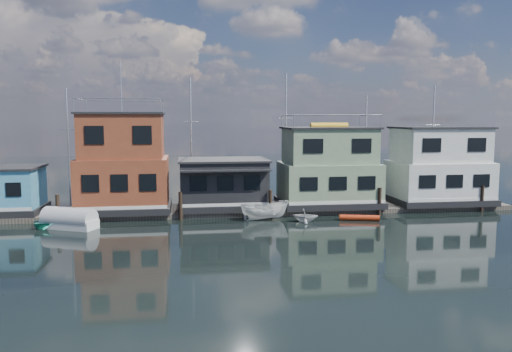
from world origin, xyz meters
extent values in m
plane|color=black|center=(0.00, 0.00, 0.00)|extent=(160.00, 160.00, 0.00)
cube|color=#595147|center=(0.00, 12.00, 0.20)|extent=(48.00, 5.00, 0.40)
cube|color=black|center=(-18.00, 12.00, 0.65)|extent=(6.40, 4.90, 0.50)
cube|color=black|center=(-8.50, 12.00, 0.65)|extent=(7.40, 5.90, 0.50)
cube|color=brown|center=(-8.50, 12.00, 2.77)|extent=(7.00, 5.50, 3.74)
cube|color=brown|center=(-8.50, 12.00, 6.37)|extent=(6.30, 4.95, 3.46)
cube|color=black|center=(-8.50, 12.00, 8.18)|extent=(6.65, 5.23, 0.16)
cylinder|color=silver|center=(-8.50, 12.00, 10.26)|extent=(0.08, 0.08, 4.00)
cube|color=black|center=(-0.50, 12.00, 0.65)|extent=(7.40, 5.40, 0.50)
cube|color=black|center=(-0.50, 12.00, 2.60)|extent=(7.00, 5.00, 3.40)
cube|color=black|center=(-0.50, 12.00, 4.38)|extent=(7.30, 5.30, 0.16)
cube|color=black|center=(-0.50, 9.20, 3.79)|extent=(7.00, 1.20, 0.12)
cube|color=black|center=(8.50, 12.00, 0.65)|extent=(8.40, 5.90, 0.50)
cube|color=gray|center=(8.50, 12.00, 2.46)|extent=(8.00, 5.50, 3.12)
cube|color=gray|center=(8.50, 12.00, 5.46)|extent=(7.20, 4.95, 2.88)
cube|color=black|center=(8.50, 12.00, 6.98)|extent=(7.60, 5.23, 0.16)
cylinder|color=yellow|center=(8.50, 12.00, 7.15)|extent=(3.20, 0.56, 0.56)
cube|color=black|center=(18.50, 12.00, 0.65)|extent=(8.40, 5.90, 0.50)
cube|color=white|center=(18.50, 12.00, 2.46)|extent=(8.00, 5.50, 3.12)
cube|color=white|center=(18.50, 12.00, 5.46)|extent=(7.20, 4.95, 2.88)
cube|color=black|center=(18.50, 12.00, 6.98)|extent=(7.60, 5.23, 0.16)
cylinder|color=#2D2116|center=(-13.00, 9.20, 1.10)|extent=(0.28, 0.28, 2.20)
cylinder|color=#2D2116|center=(-4.00, 9.20, 1.10)|extent=(0.28, 0.28, 2.20)
cylinder|color=#2D2116|center=(3.00, 9.20, 1.10)|extent=(0.28, 0.28, 2.20)
cylinder|color=#2D2116|center=(12.00, 9.20, 1.10)|extent=(0.28, 0.28, 2.20)
cylinder|color=#2D2116|center=(21.00, 9.20, 1.10)|extent=(0.28, 0.28, 2.20)
cylinder|color=silver|center=(-14.00, 18.00, 5.25)|extent=(0.16, 0.16, 10.50)
cylinder|color=silver|center=(-14.00, 18.00, 6.83)|extent=(1.40, 0.06, 0.06)
cylinder|color=silver|center=(-3.00, 18.00, 5.75)|extent=(0.16, 0.16, 11.50)
cylinder|color=silver|center=(-3.00, 18.00, 7.48)|extent=(1.40, 0.06, 0.06)
cylinder|color=silver|center=(6.00, 18.00, 6.00)|extent=(0.16, 0.16, 12.00)
cylinder|color=silver|center=(6.00, 18.00, 7.80)|extent=(1.40, 0.06, 0.06)
cylinder|color=silver|center=(14.00, 18.00, 5.00)|extent=(0.16, 0.16, 10.00)
cylinder|color=silver|center=(14.00, 18.00, 6.50)|extent=(1.40, 0.06, 0.06)
cylinder|color=silver|center=(21.00, 18.00, 5.50)|extent=(0.16, 0.16, 11.00)
cylinder|color=silver|center=(21.00, 18.00, 7.15)|extent=(1.40, 0.06, 0.06)
imported|color=teal|center=(-12.54, 7.99, 0.37)|extent=(4.06, 3.32, 0.74)
cylinder|color=#BC3414|center=(9.56, 7.11, 0.22)|extent=(3.03, 1.19, 0.44)
cube|color=white|center=(-11.82, 7.40, 0.33)|extent=(4.22, 3.03, 0.66)
cylinder|color=#BAB9BF|center=(-11.82, 7.40, 0.71)|extent=(4.09, 3.04, 1.60)
imported|color=white|center=(2.43, 8.35, 0.73)|extent=(3.88, 1.70, 1.46)
imported|color=silver|center=(5.31, 7.20, 0.51)|extent=(2.33, 2.15, 1.02)
camera|label=1|loc=(-3.64, -28.93, 7.73)|focal=35.00mm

